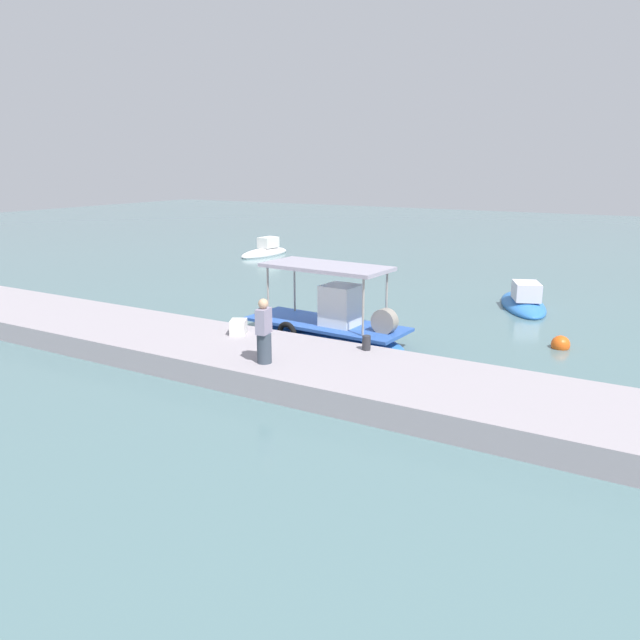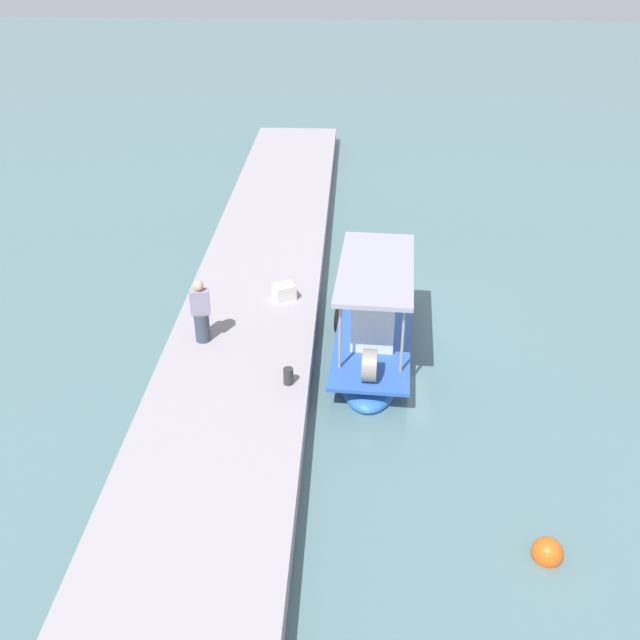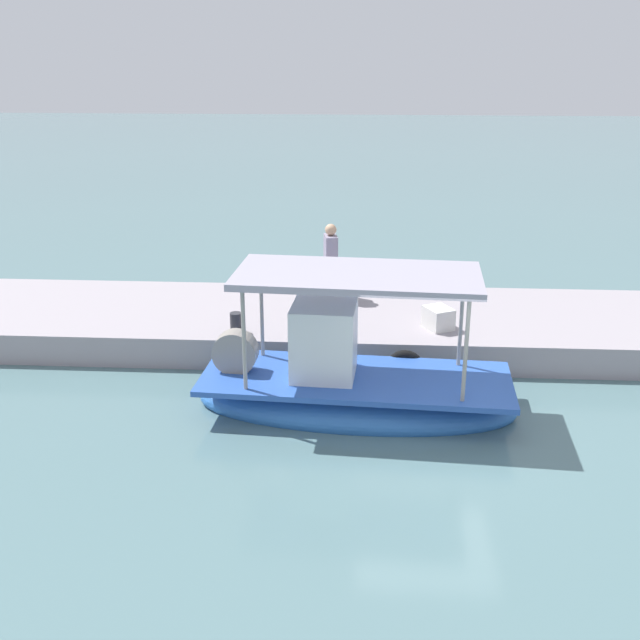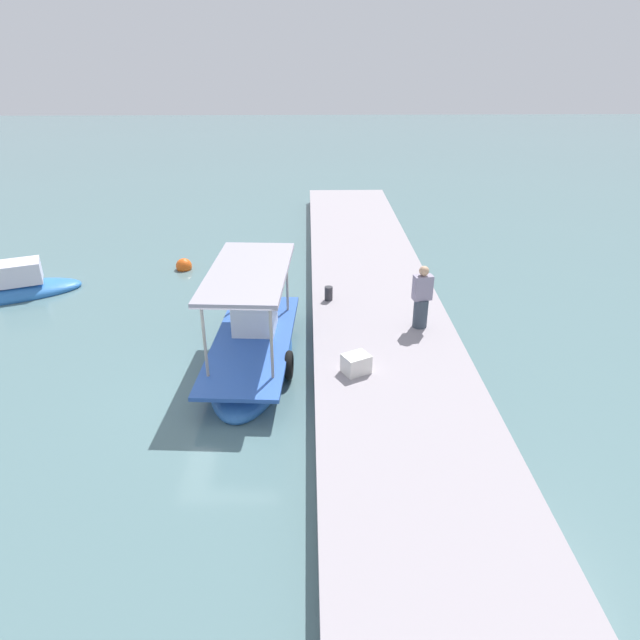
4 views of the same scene
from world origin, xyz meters
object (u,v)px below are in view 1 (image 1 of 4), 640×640
at_px(marker_buoy, 560,345).
at_px(fisherman_near_bollard, 264,334).
at_px(cargo_crate, 238,327).
at_px(mooring_bollard, 366,343).
at_px(main_fishing_boat, 328,329).
at_px(moored_boat_mid, 265,252).
at_px(moored_boat_near, 523,303).

bearing_deg(marker_buoy, fisherman_near_bollard, -129.17).
bearing_deg(marker_buoy, cargo_crate, -146.22).
bearing_deg(mooring_bollard, main_fishing_boat, 139.46).
xyz_separation_m(mooring_bollard, cargo_crate, (-4.15, -0.49, 0.02)).
bearing_deg(mooring_bollard, moored_boat_mid, 132.31).
height_order(cargo_crate, marker_buoy, cargo_crate).
bearing_deg(mooring_bollard, cargo_crate, -173.28).
relative_size(main_fishing_boat, marker_buoy, 9.85).
bearing_deg(mooring_bollard, marker_buoy, 49.95).
relative_size(marker_buoy, moored_boat_near, 0.12).
distance_m(fisherman_near_bollard, moored_boat_near, 13.55).
height_order(main_fishing_boat, moored_boat_near, main_fishing_boat).
xyz_separation_m(main_fishing_boat, marker_buoy, (6.78, 3.17, -0.34)).
distance_m(fisherman_near_bollard, mooring_bollard, 3.06).
bearing_deg(cargo_crate, marker_buoy, 33.78).
bearing_deg(main_fishing_boat, moored_boat_near, 62.39).
height_order(moored_boat_near, moored_boat_mid, moored_boat_mid).
xyz_separation_m(marker_buoy, moored_boat_near, (-2.34, 5.31, 0.07)).
bearing_deg(fisherman_near_bollard, main_fishing_boat, 97.37).
bearing_deg(main_fishing_boat, fisherman_near_bollard, -82.63).
bearing_deg(marker_buoy, moored_boat_mid, 149.05).
xyz_separation_m(fisherman_near_bollard, cargo_crate, (-2.33, 1.91, -0.56)).
bearing_deg(moored_boat_near, cargo_crate, -119.34).
bearing_deg(fisherman_near_bollard, mooring_bollard, 52.80).
xyz_separation_m(fisherman_near_bollard, marker_buoy, (6.20, 7.61, -1.32)).
distance_m(main_fishing_boat, cargo_crate, 3.11).
distance_m(main_fishing_boat, moored_boat_mid, 20.26).
distance_m(mooring_bollard, marker_buoy, 6.86).
xyz_separation_m(main_fishing_boat, moored_boat_near, (4.44, 8.48, -0.27)).
xyz_separation_m(mooring_bollard, moored_boat_mid, (-15.74, 17.29, -0.65)).
bearing_deg(moored_boat_near, moored_boat_mid, 159.19).
bearing_deg(fisherman_near_bollard, cargo_crate, 140.70).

